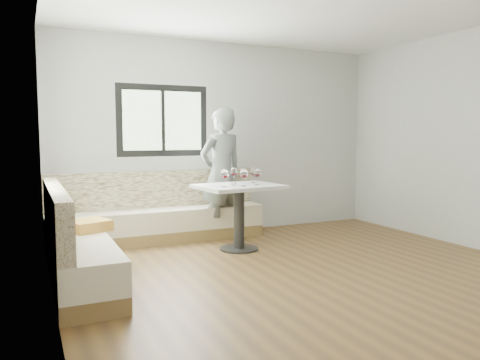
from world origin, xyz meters
name	(u,v)px	position (x,y,z in m)	size (l,w,h in m)	color
room	(307,139)	(-0.08, 0.08, 1.41)	(5.01, 5.01, 2.81)	brown
banquette	(128,229)	(-1.59, 1.63, 0.33)	(2.90, 2.80, 0.95)	olive
table	(239,201)	(-0.25, 1.35, 0.62)	(1.08, 0.88, 0.83)	black
person	(221,174)	(-0.19, 2.06, 0.91)	(0.67, 0.44, 1.83)	slate
olive_ramekin	(231,184)	(-0.38, 1.32, 0.85)	(0.11, 0.11, 0.04)	white
wine_glass_a	(225,174)	(-0.51, 1.21, 0.98)	(0.10, 0.10, 0.21)	white
wine_glass_b	(244,174)	(-0.27, 1.18, 0.98)	(0.10, 0.10, 0.21)	white
wine_glass_c	(257,173)	(-0.06, 1.24, 0.98)	(0.10, 0.10, 0.21)	white
wine_glass_d	(234,172)	(-0.26, 1.49, 0.98)	(0.10, 0.10, 0.21)	white
wine_glass_e	(253,172)	(0.01, 1.47, 0.98)	(0.10, 0.10, 0.21)	white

